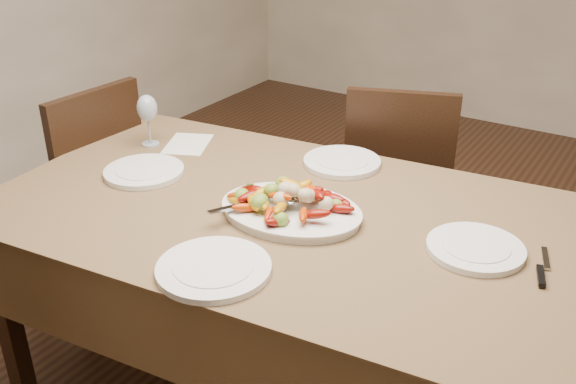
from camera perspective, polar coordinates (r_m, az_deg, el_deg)
The scene contains 13 objects.
dining_table at distance 2.14m, azimuth -0.00°, elevation -10.61°, with size 1.84×1.04×0.76m, color brown.
chair_far at distance 2.78m, azimuth 9.69°, elevation 0.61°, with size 0.42×0.42×0.95m, color black, non-canonical shape.
chair_left at distance 2.82m, azimuth -18.32°, elevation -0.01°, with size 0.42×0.42×0.95m, color black, non-canonical shape.
serving_platter at distance 1.90m, azimuth 0.26°, elevation -1.83°, with size 0.42×0.31×0.02m, color white.
roasted_vegetables at distance 1.87m, azimuth 0.26°, elevation -0.30°, with size 0.35×0.23×0.09m, color #6F0D05, non-canonical shape.
serving_spoon at distance 1.88m, azimuth -2.02°, elevation -0.90°, with size 0.28×0.06×0.03m, color #9EA0A8, non-canonical shape.
plate_left at distance 2.22m, azimuth -12.68°, elevation 1.77°, with size 0.27×0.27×0.02m, color white.
plate_right at distance 1.80m, azimuth 16.32°, elevation -4.86°, with size 0.26×0.26×0.02m, color white.
plate_far at distance 2.25m, azimuth 4.82°, elevation 2.66°, with size 0.27×0.27×0.02m, color white.
plate_near at distance 1.66m, azimuth -6.62°, elevation -6.80°, with size 0.30×0.30×0.02m, color white.
wine_glass at distance 2.43m, azimuth -12.33°, elevation 6.37°, with size 0.08×0.08×0.20m, color #8C99A5, non-canonical shape.
menu_card at distance 2.44m, azimuth -8.90°, elevation 4.23°, with size 0.15×0.21×0.00m, color silver.
table_knife at distance 1.78m, azimuth 21.71°, elevation -6.34°, with size 0.02×0.20×0.01m, color #9EA0A8, non-canonical shape.
Camera 1 is at (0.69, -1.62, 1.67)m, focal length 40.00 mm.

